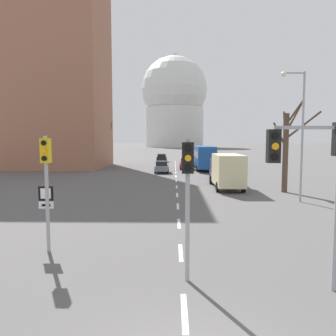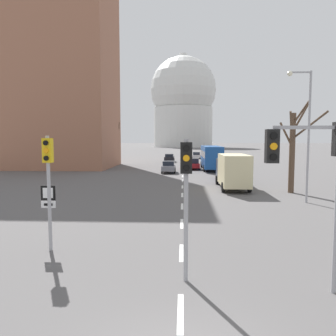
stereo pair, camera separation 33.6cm
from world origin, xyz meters
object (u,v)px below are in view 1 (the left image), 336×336
(traffic_signal_centre_tall, at_px, (188,182))
(delivery_truck, at_px, (227,170))
(sedan_near_right, at_px, (201,161))
(sedan_far_left, at_px, (186,164))
(sedan_far_right, at_px, (219,172))
(traffic_signal_near_right, at_px, (316,161))
(sedan_mid_centre, at_px, (162,158))
(street_lamp_right, at_px, (299,125))
(traffic_signal_near_left, at_px, (46,171))
(sedan_distant_centre, at_px, (162,167))
(city_bus, at_px, (204,156))
(route_sign_post, at_px, (46,205))
(sedan_near_left, at_px, (188,155))

(traffic_signal_centre_tall, bearing_deg, delivery_truck, 77.45)
(sedan_near_right, xyz_separation_m, sedan_far_left, (-2.87, -7.35, 0.06))
(sedan_far_right, bearing_deg, sedan_far_left, 104.54)
(traffic_signal_near_right, relative_size, sedan_mid_centre, 1.16)
(sedan_far_right, bearing_deg, sedan_mid_centre, 104.85)
(sedan_mid_centre, distance_m, sedan_far_left, 16.27)
(street_lamp_right, bearing_deg, sedan_mid_centre, 105.12)
(sedan_mid_centre, height_order, sedan_far_left, sedan_far_left)
(traffic_signal_near_left, bearing_deg, street_lamp_right, 37.77)
(traffic_signal_near_left, xyz_separation_m, sedan_distant_centre, (3.41, 30.94, -2.42))
(street_lamp_right, relative_size, city_bus, 0.85)
(street_lamp_right, bearing_deg, sedan_distant_centre, 117.29)
(city_bus, xyz_separation_m, delivery_truck, (0.35, -18.62, -0.35))
(sedan_near_right, distance_m, delivery_truck, 26.72)
(traffic_signal_centre_tall, distance_m, sedan_far_left, 39.22)
(sedan_mid_centre, bearing_deg, delivery_truck, -78.39)
(sedan_far_right, relative_size, sedan_distant_centre, 1.19)
(traffic_signal_near_left, height_order, sedan_near_right, traffic_signal_near_left)
(route_sign_post, relative_size, street_lamp_right, 0.29)
(traffic_signal_near_left, xyz_separation_m, city_bus, (9.48, 35.79, -1.19))
(sedan_distant_centre, bearing_deg, sedan_mid_centre, 92.11)
(sedan_distant_centre, bearing_deg, sedan_near_left, 81.38)
(street_lamp_right, height_order, sedan_far_right, street_lamp_right)
(traffic_signal_near_right, height_order, delivery_truck, traffic_signal_near_right)
(street_lamp_right, distance_m, sedan_far_left, 27.13)
(sedan_far_left, xyz_separation_m, delivery_truck, (2.97, -19.35, 0.88))
(sedan_near_left, relative_size, sedan_near_right, 0.92)
(sedan_near_left, xyz_separation_m, city_bus, (1.05, -28.30, 1.30))
(traffic_signal_near_left, xyz_separation_m, sedan_far_right, (10.13, 23.93, -2.46))
(traffic_signal_centre_tall, height_order, traffic_signal_near_right, traffic_signal_near_right)
(city_bus, relative_size, delivery_truck, 1.50)
(traffic_signal_near_left, height_order, city_bus, traffic_signal_near_left)
(sedan_near_right, relative_size, sedan_mid_centre, 0.96)
(traffic_signal_centre_tall, relative_size, sedan_near_left, 1.16)
(route_sign_post, bearing_deg, street_lamp_right, 36.62)
(traffic_signal_near_right, xyz_separation_m, sedan_near_right, (0.64, 47.08, -3.09))
(sedan_far_right, bearing_deg, traffic_signal_near_right, -92.18)
(traffic_signal_centre_tall, distance_m, sedan_near_right, 46.73)
(route_sign_post, bearing_deg, sedan_far_left, 79.01)
(sedan_near_left, distance_m, sedan_far_right, 40.20)
(sedan_far_left, bearing_deg, traffic_signal_near_left, -100.64)
(sedan_near_right, xyz_separation_m, sedan_mid_centre, (-7.11, 8.36, 0.07))
(traffic_signal_near_left, xyz_separation_m, traffic_signal_centre_tall, (5.43, -2.61, -0.09))
(sedan_mid_centre, bearing_deg, sedan_near_right, -49.62)
(traffic_signal_near_left, xyz_separation_m, sedan_near_right, (9.73, 43.86, -2.48))
(route_sign_post, distance_m, sedan_mid_centre, 51.99)
(traffic_signal_near_right, bearing_deg, sedan_near_right, 89.22)
(traffic_signal_near_left, bearing_deg, traffic_signal_near_right, -19.47)
(sedan_near_left, distance_m, city_bus, 28.35)
(sedan_near_right, bearing_deg, delivery_truck, -89.79)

